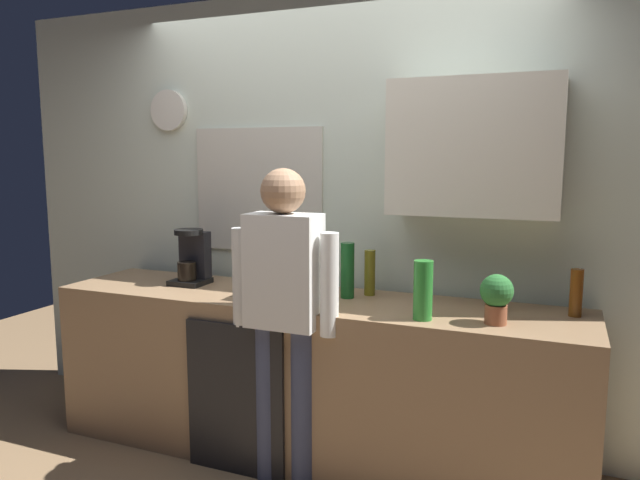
{
  "coord_description": "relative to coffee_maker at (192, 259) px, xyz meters",
  "views": [
    {
      "loc": [
        1.25,
        -2.57,
        1.66
      ],
      "look_at": [
        0.09,
        0.25,
        1.22
      ],
      "focal_mm": 33.3,
      "sensor_mm": 36.0,
      "label": 1
    }
  ],
  "objects": [
    {
      "name": "bottle_clear_soda",
      "position": [
        1.45,
        -0.26,
        -0.01
      ],
      "size": [
        0.09,
        0.09,
        0.28
      ],
      "primitive_type": "cylinder",
      "color": "#2D8C33",
      "rests_on": "kitchen_counter"
    },
    {
      "name": "cup_terracotta_mug",
      "position": [
        1.74,
        0.05,
        -0.1
      ],
      "size": [
        0.08,
        0.08,
        0.09
      ],
      "primitive_type": "cylinder",
      "color": "#B26647",
      "rests_on": "kitchen_counter"
    },
    {
      "name": "bottle_green_wine",
      "position": [
        0.98,
        0.01,
        0.0
      ],
      "size": [
        0.07,
        0.07,
        0.3
      ],
      "primitive_type": "cylinder",
      "color": "#195923",
      "rests_on": "kitchen_counter"
    },
    {
      "name": "bottle_olive_oil",
      "position": [
        1.08,
        0.12,
        -0.02
      ],
      "size": [
        0.06,
        0.06,
        0.25
      ],
      "primitive_type": "cylinder",
      "color": "olive",
      "rests_on": "kitchen_counter"
    },
    {
      "name": "kitchen_counter",
      "position": [
        0.79,
        -0.07,
        -0.6
      ],
      "size": [
        2.91,
        0.64,
        0.9
      ],
      "primitive_type": "cube",
      "color": "#937251",
      "rests_on": "ground_plane"
    },
    {
      "name": "coffee_maker",
      "position": [
        0.0,
        0.0,
        0.0
      ],
      "size": [
        0.2,
        0.2,
        0.33
      ],
      "color": "black",
      "rests_on": "kitchen_counter"
    },
    {
      "name": "back_wall_assembly",
      "position": [
        0.88,
        0.33,
        0.31
      ],
      "size": [
        4.51,
        0.42,
        2.6
      ],
      "color": "silver",
      "rests_on": "ground_plane"
    },
    {
      "name": "mixing_bowl",
      "position": [
        0.71,
        -0.13,
        -0.11
      ],
      "size": [
        0.22,
        0.22,
        0.08
      ],
      "primitive_type": "cylinder",
      "color": "white",
      "rests_on": "kitchen_counter"
    },
    {
      "name": "dishwasher_panel",
      "position": [
        0.52,
        -0.4,
        -0.64
      ],
      "size": [
        0.56,
        0.02,
        0.81
      ],
      "primitive_type": "cube",
      "color": "black",
      "rests_on": "ground_plane"
    },
    {
      "name": "bottle_amber_beer",
      "position": [
        2.12,
        0.07,
        -0.03
      ],
      "size": [
        0.06,
        0.06,
        0.23
      ],
      "primitive_type": "cylinder",
      "color": "brown",
      "rests_on": "kitchen_counter"
    },
    {
      "name": "bottle_dark_sauce",
      "position": [
        0.46,
        -0.04,
        -0.06
      ],
      "size": [
        0.06,
        0.06,
        0.18
      ],
      "primitive_type": "cylinder",
      "color": "black",
      "rests_on": "kitchen_counter"
    },
    {
      "name": "potted_plant",
      "position": [
        1.78,
        -0.21,
        -0.01
      ],
      "size": [
        0.15,
        0.15,
        0.23
      ],
      "color": "#9E5638",
      "rests_on": "kitchen_counter"
    },
    {
      "name": "ground_plane",
      "position": [
        0.79,
        -0.37,
        -1.04
      ],
      "size": [
        8.0,
        8.0,
        0.0
      ],
      "primitive_type": "plane",
      "color": "#8C6D4C"
    },
    {
      "name": "dish_soap",
      "position": [
        0.38,
        0.05,
        -0.07
      ],
      "size": [
        0.06,
        0.06,
        0.18
      ],
      "color": "yellow",
      "rests_on": "kitchen_counter"
    },
    {
      "name": "person_at_sink",
      "position": [
        0.79,
        -0.37,
        -0.1
      ],
      "size": [
        0.57,
        0.22,
        1.6
      ],
      "rotation": [
        0.0,
        0.0,
        -0.2
      ],
      "color": "#3F4766",
      "rests_on": "ground_plane"
    }
  ]
}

